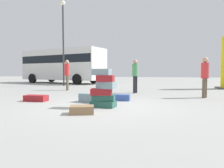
% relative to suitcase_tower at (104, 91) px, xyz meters
% --- Properties ---
extents(ground_plane, '(80.00, 80.00, 0.00)m').
position_rel_suitcase_tower_xyz_m(ground_plane, '(0.00, 0.24, -0.48)').
color(ground_plane, '#9E9E99').
extents(suitcase_tower, '(0.77, 0.52, 1.13)m').
position_rel_suitcase_tower_xyz_m(suitcase_tower, '(0.00, 0.00, 0.00)').
color(suitcase_tower, '#26594C').
rests_on(suitcase_tower, ground).
extents(suitcase_slate_foreground_far, '(0.87, 0.60, 0.30)m').
position_rel_suitcase_tower_xyz_m(suitcase_slate_foreground_far, '(-0.69, 0.84, -0.33)').
color(suitcase_slate_foreground_far, gray).
rests_on(suitcase_slate_foreground_far, ground).
extents(suitcase_maroon_left_side, '(0.80, 0.42, 0.21)m').
position_rel_suitcase_tower_xyz_m(suitcase_maroon_left_side, '(-2.69, 0.58, -0.38)').
color(suitcase_maroon_left_side, maroon).
rests_on(suitcase_maroon_left_side, ground).
extents(suitcase_navy_right_side, '(0.62, 0.34, 0.22)m').
position_rel_suitcase_tower_xyz_m(suitcase_navy_right_side, '(0.21, 1.51, -0.37)').
color(suitcase_navy_right_side, '#334F99').
rests_on(suitcase_navy_right_side, ground).
extents(suitcase_brown_white_trunk, '(0.68, 0.57, 0.20)m').
position_rel_suitcase_tower_xyz_m(suitcase_brown_white_trunk, '(-0.23, -1.07, -0.38)').
color(suitcase_brown_white_trunk, olive).
rests_on(suitcase_brown_white_trunk, ground).
extents(person_bearded_onlooker, '(0.30, 0.32, 1.63)m').
position_rel_suitcase_tower_xyz_m(person_bearded_onlooker, '(3.28, 3.13, 0.49)').
color(person_bearded_onlooker, brown).
rests_on(person_bearded_onlooker, ground).
extents(person_tourist_with_camera, '(0.30, 0.33, 1.66)m').
position_rel_suitcase_tower_xyz_m(person_tourist_with_camera, '(0.31, 4.34, 0.51)').
color(person_tourist_with_camera, black).
rests_on(person_tourist_with_camera, ground).
extents(person_passerby_in_red, '(0.30, 0.33, 1.74)m').
position_rel_suitcase_tower_xyz_m(person_passerby_in_red, '(-3.69, 4.96, 0.55)').
color(person_passerby_in_red, brown).
rests_on(person_passerby_in_red, ground).
extents(parked_bus, '(8.78, 4.49, 3.15)m').
position_rel_suitcase_tower_xyz_m(parked_bus, '(-7.79, 12.06, 1.35)').
color(parked_bus, silver).
rests_on(parked_bus, ground).
extents(lamp_post, '(0.36, 0.36, 6.38)m').
position_rel_suitcase_tower_xyz_m(lamp_post, '(-5.73, 8.38, 3.65)').
color(lamp_post, '#333338').
rests_on(lamp_post, ground).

